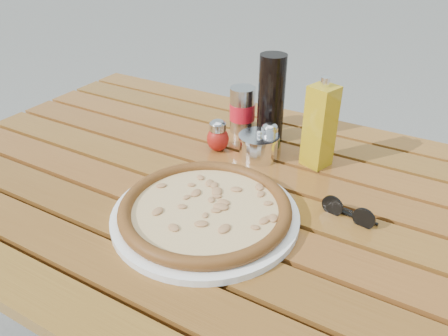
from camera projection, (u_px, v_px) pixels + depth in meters
The scene contains 10 objects.
table at pixel (220, 212), 0.98m from camera, with size 1.40×0.90×0.75m.
plate at pixel (205, 215), 0.84m from camera, with size 0.36×0.36×0.01m, color white.
pizza at pixel (205, 208), 0.83m from camera, with size 0.38×0.38×0.03m.
pepper_shaker at pixel (218, 136), 1.06m from camera, with size 0.06×0.06×0.08m.
oregano_shaker at pixel (269, 139), 1.04m from camera, with size 0.07×0.07×0.08m.
dark_bottle at pixel (271, 99), 1.07m from camera, with size 0.07×0.07×0.22m, color black.
soda_can at pixel (242, 110), 1.14m from camera, with size 0.09×0.09×0.12m.
olive_oil_cruet at pixel (320, 126), 0.97m from camera, with size 0.07×0.07×0.21m.
parmesan_tin at pixel (259, 146), 1.03m from camera, with size 0.12×0.12×0.07m.
sunglasses at pixel (348, 212), 0.83m from camera, with size 0.11×0.04×0.04m.
Camera 1 is at (0.40, -0.68, 1.27)m, focal length 35.00 mm.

